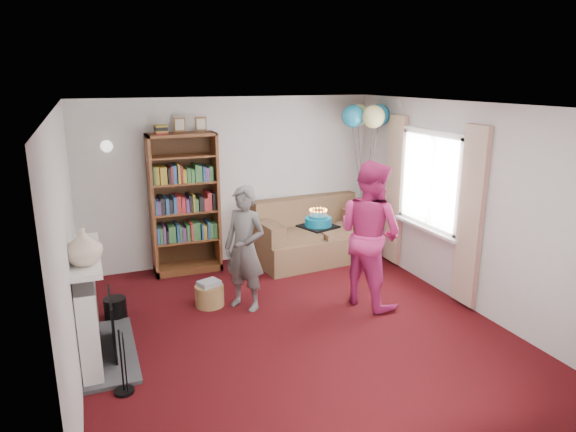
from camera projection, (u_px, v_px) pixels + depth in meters
name	position (u px, v px, depth m)	size (l,w,h in m)	color
ground	(293.00, 328.00, 5.86)	(5.00, 5.00, 0.00)	#32070A
wall_back	(231.00, 181.00, 7.78)	(4.50, 0.02, 2.50)	silver
wall_left	(67.00, 248.00, 4.73)	(0.02, 5.00, 2.50)	silver
wall_right	(463.00, 205.00, 6.33)	(0.02, 5.00, 2.50)	silver
ceiling	(294.00, 105.00, 5.20)	(4.50, 5.00, 0.01)	white
fireplace	(94.00, 310.00, 5.16)	(0.55, 1.80, 1.12)	#3F3F42
window_bay	(429.00, 198.00, 6.86)	(0.14, 2.02, 2.20)	white
wall_sconce	(107.00, 146.00, 6.87)	(0.16, 0.23, 0.16)	gold
bookcase	(184.00, 205.00, 7.39)	(0.96, 0.42, 2.24)	#472B14
sofa	(311.00, 237.00, 8.03)	(1.78, 0.94, 0.94)	brown
wicker_basket	(209.00, 294.00, 6.41)	(0.36, 0.36, 0.33)	#A07B4A
person_striped	(245.00, 249.00, 6.21)	(0.56, 0.37, 1.54)	black
person_magenta	(370.00, 234.00, 6.31)	(0.88, 0.69, 1.82)	#C02669
birthday_cake	(318.00, 222.00, 6.19)	(0.39, 0.39, 0.22)	black
balloons	(366.00, 116.00, 7.60)	(0.77, 0.77, 1.71)	#3F3F3F
mantel_vase	(83.00, 246.00, 4.63)	(0.33, 0.33, 0.35)	beige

